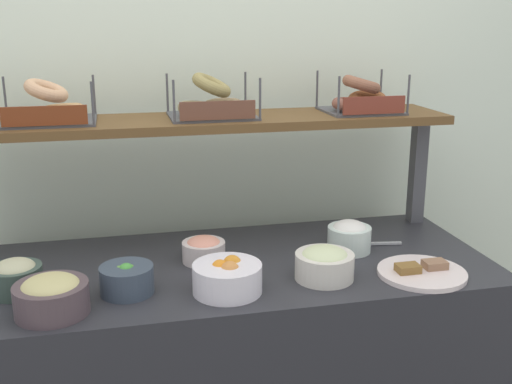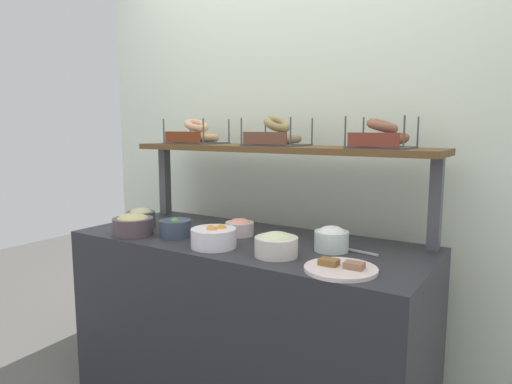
# 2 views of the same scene
# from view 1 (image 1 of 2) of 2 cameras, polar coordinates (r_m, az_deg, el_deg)

# --- Properties ---
(back_wall) EXTENTS (2.88, 0.06, 2.40)m
(back_wall) POSITION_cam_1_polar(r_m,az_deg,el_deg) (2.43, -5.03, 5.96)
(back_wall) COLOR white
(back_wall) RESTS_ON ground_plane
(deli_counter) EXTENTS (1.68, 0.70, 0.85)m
(deli_counter) POSITION_cam_1_polar(r_m,az_deg,el_deg) (2.20, -2.41, -16.92)
(deli_counter) COLOR #2D2D33
(deli_counter) RESTS_ON ground_plane
(shelf_riser_right) EXTENTS (0.05, 0.05, 0.40)m
(shelf_riser_right) POSITION_cam_1_polar(r_m,az_deg,el_deg) (2.43, 14.58, 1.92)
(shelf_riser_right) COLOR #4C4C51
(shelf_riser_right) RESTS_ON deli_counter
(upper_shelf) EXTENTS (1.64, 0.32, 0.03)m
(upper_shelf) POSITION_cam_1_polar(r_m,az_deg,el_deg) (2.14, -4.01, 6.44)
(upper_shelf) COLOR brown
(upper_shelf) RESTS_ON shelf_riser_left
(bowl_fruit_salad) EXTENTS (0.20, 0.20, 0.10)m
(bowl_fruit_salad) POSITION_cam_1_polar(r_m,az_deg,el_deg) (1.79, -2.64, -7.78)
(bowl_fruit_salad) COLOR white
(bowl_fruit_salad) RESTS_ON deli_counter
(bowl_tuna_salad) EXTENTS (0.15, 0.15, 0.10)m
(bowl_tuna_salad) POSITION_cam_1_polar(r_m,az_deg,el_deg) (1.91, -21.14, -7.23)
(bowl_tuna_salad) COLOR #394C42
(bowl_tuna_salad) RESTS_ON deli_counter
(bowl_cream_cheese) EXTENTS (0.15, 0.15, 0.11)m
(bowl_cream_cheese) POSITION_cam_1_polar(r_m,az_deg,el_deg) (2.11, 8.53, -4.01)
(bowl_cream_cheese) COLOR white
(bowl_cream_cheese) RESTS_ON deli_counter
(bowl_hummus) EXTENTS (0.20, 0.20, 0.11)m
(bowl_hummus) POSITION_cam_1_polar(r_m,az_deg,el_deg) (1.75, -18.23, -8.96)
(bowl_hummus) COLOR #534248
(bowl_hummus) RESTS_ON deli_counter
(bowl_veggie_mix) EXTENTS (0.15, 0.15, 0.09)m
(bowl_veggie_mix) POSITION_cam_1_polar(r_m,az_deg,el_deg) (1.82, -11.74, -7.80)
(bowl_veggie_mix) COLOR #3B4757
(bowl_veggie_mix) RESTS_ON deli_counter
(bowl_potato_salad) EXTENTS (0.18, 0.18, 0.10)m
(bowl_potato_salad) POSITION_cam_1_polar(r_m,az_deg,el_deg) (1.89, 6.29, -6.48)
(bowl_potato_salad) COLOR silver
(bowl_potato_salad) RESTS_ON deli_counter
(bowl_lox_spread) EXTENTS (0.14, 0.14, 0.08)m
(bowl_lox_spread) POSITION_cam_1_polar(r_m,az_deg,el_deg) (2.01, -4.81, -5.24)
(bowl_lox_spread) COLOR silver
(bowl_lox_spread) RESTS_ON deli_counter
(serving_plate_white) EXTENTS (0.27, 0.27, 0.04)m
(serving_plate_white) POSITION_cam_1_polar(r_m,az_deg,el_deg) (1.98, 14.93, -7.09)
(serving_plate_white) COLOR white
(serving_plate_white) RESTS_ON deli_counter
(serving_spoon_near_plate) EXTENTS (0.18, 0.05, 0.01)m
(serving_spoon_near_plate) POSITION_cam_1_polar(r_m,az_deg,el_deg) (2.19, 10.14, -4.66)
(serving_spoon_near_plate) COLOR #B7B7BC
(serving_spoon_near_plate) RESTS_ON deli_counter
(bagel_basket_plain) EXTENTS (0.30, 0.26, 0.15)m
(bagel_basket_plain) POSITION_cam_1_polar(r_m,az_deg,el_deg) (2.13, -18.57, 7.29)
(bagel_basket_plain) COLOR #4C4C51
(bagel_basket_plain) RESTS_ON upper_shelf
(bagel_basket_everything) EXTENTS (0.29, 0.26, 0.16)m
(bagel_basket_everything) POSITION_cam_1_polar(r_m,az_deg,el_deg) (2.13, -4.07, 8.11)
(bagel_basket_everything) COLOR #4C4C51
(bagel_basket_everything) RESTS_ON upper_shelf
(bagel_basket_cinnamon_raisin) EXTENTS (0.27, 0.26, 0.14)m
(bagel_basket_cinnamon_raisin) POSITION_cam_1_polar(r_m,az_deg,el_deg) (2.28, 9.55, 8.42)
(bagel_basket_cinnamon_raisin) COLOR #4C4C51
(bagel_basket_cinnamon_raisin) RESTS_ON upper_shelf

